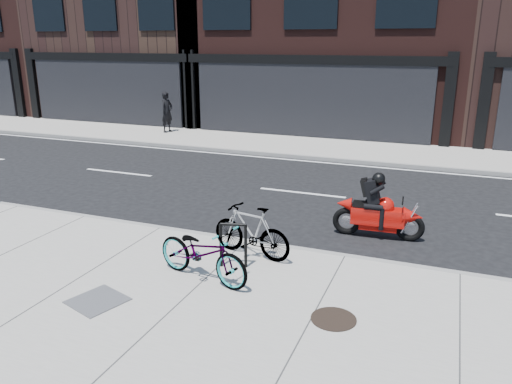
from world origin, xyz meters
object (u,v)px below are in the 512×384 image
at_px(bicycle_rear, 251,231).
at_px(manhole_cover, 334,319).
at_px(utility_grate, 98,301).
at_px(motorcycle, 382,212).
at_px(bicycle_front, 203,252).
at_px(pedestrian, 167,112).
at_px(bike_rack, 233,241).

relative_size(bicycle_rear, manhole_cover, 2.48).
bearing_deg(utility_grate, motorcycle, 51.33).
relative_size(bicycle_front, bicycle_rear, 1.13).
distance_m(bicycle_rear, pedestrian, 13.72).
distance_m(bike_rack, motorcycle, 3.46).
bearing_deg(bicycle_front, bike_rack, -10.09).
bearing_deg(motorcycle, utility_grate, -132.58).
relative_size(bicycle_front, pedestrian, 1.06).
distance_m(motorcycle, manhole_cover, 3.77).
relative_size(bike_rack, utility_grate, 1.10).
bearing_deg(manhole_cover, bike_rack, 152.31).
bearing_deg(manhole_cover, bicycle_rear, 139.89).
relative_size(bike_rack, motorcycle, 0.43).
relative_size(motorcycle, pedestrian, 1.09).
bearing_deg(utility_grate, bicycle_rear, 57.37).
distance_m(motorcycle, utility_grate, 5.86).
xyz_separation_m(motorcycle, utility_grate, (-3.65, -4.56, -0.44)).
height_order(motorcycle, utility_grate, motorcycle).
height_order(bike_rack, bicycle_front, bicycle_front).
height_order(bike_rack, utility_grate, bike_rack).
bearing_deg(bicycle_rear, bicycle_front, -6.96).
bearing_deg(manhole_cover, motorcycle, 87.80).
bearing_deg(pedestrian, bicycle_rear, -132.37).
xyz_separation_m(bike_rack, pedestrian, (-8.24, 11.43, 0.39)).
distance_m(bicycle_rear, manhole_cover, 2.58).
bearing_deg(manhole_cover, bicycle_front, 169.06).
height_order(bicycle_front, manhole_cover, bicycle_front).
height_order(bicycle_rear, pedestrian, pedestrian).
xyz_separation_m(bicycle_front, bicycle_rear, (0.39, 1.18, 0.01)).
distance_m(pedestrian, utility_grate, 14.98).
bearing_deg(motorcycle, pedestrian, 136.06).
xyz_separation_m(bike_rack, manhole_cover, (2.05, -1.08, -0.48)).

